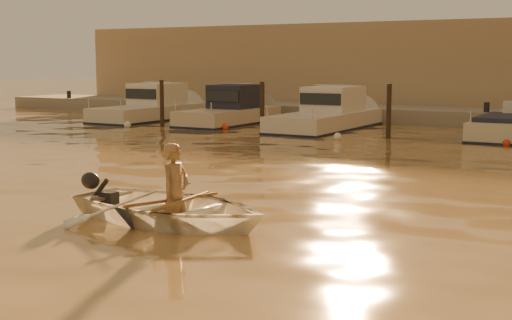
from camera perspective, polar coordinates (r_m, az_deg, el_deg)
The scene contains 19 objects.
ground_plane at distance 14.29m, azimuth -7.16°, elevation -3.46°, with size 160.00×160.00×0.00m, color brown.
dinghy at distance 12.51m, azimuth -6.80°, elevation -3.81°, with size 2.71×3.80×0.79m, color white.
person at distance 12.40m, azimuth -6.47°, elevation -2.59°, with size 0.62×0.41×1.71m, color olive.
outboard_motor at distance 13.50m, azimuth -11.75°, elevation -3.03°, with size 0.90×0.40×0.70m, color black, non-canonical shape.
oar_port at distance 12.33m, azimuth -5.91°, elevation -3.27°, with size 0.06×0.06×2.10m, color olive.
oar_starboard at distance 12.45m, azimuth -6.64°, elevation -3.17°, with size 0.06×0.06×2.10m, color brown.
moored_boat_0 at distance 34.64m, azimuth -8.54°, elevation 4.21°, with size 2.32×7.37×1.75m, color beige, non-canonical shape.
moored_boat_1 at distance 32.07m, azimuth -2.19°, elevation 4.01°, with size 2.24×6.66×1.75m, color beige, non-canonical shape.
moored_boat_2 at distance 29.84m, azimuth 5.66°, elevation 3.68°, with size 2.37×7.92×1.75m, color silver, non-canonical shape.
moored_boat_3 at distance 27.74m, azimuth 19.61°, elevation 2.12°, with size 2.12×6.09×0.95m, color beige, non-canonical shape.
piling_0 at distance 31.41m, azimuth -7.53°, elevation 4.36°, with size 0.18×0.18×2.20m, color #2D2319.
piling_1 at distance 28.68m, azimuth 0.49°, elevation 4.10°, with size 0.18×0.18×2.20m, color #2D2319.
piling_2 at distance 26.52m, azimuth 10.57°, elevation 3.66°, with size 0.18×0.18×2.20m, color #2D2319.
fender_a at distance 31.07m, azimuth -10.25°, elevation 2.79°, with size 0.30×0.30×0.30m, color silver.
fender_b at distance 29.62m, azimuth -2.52°, elevation 2.66°, with size 0.30×0.30×0.30m, color #E8431B.
fender_c at distance 25.85m, azimuth 6.55°, elevation 1.85°, with size 0.30×0.30×0.30m, color silver.
fender_d at distance 25.16m, azimuth 19.43°, elevation 1.29°, with size 0.30×0.30×0.30m, color red.
quay at distance 33.88m, azimuth 15.12°, elevation 3.14°, with size 52.00×4.00×1.00m, color gray.
waterfront_building at distance 39.13m, azimuth 17.28°, elevation 6.96°, with size 46.00×7.00×4.80m, color #9E8466.
Camera 1 is at (8.40, -11.22, 2.80)m, focal length 50.00 mm.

